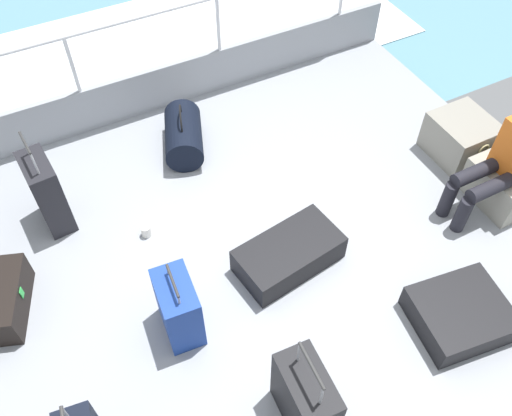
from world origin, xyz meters
name	(u,v)px	position (x,y,z in m)	size (l,w,h in m)	color
ground_plane	(260,271)	(0.00, 0.00, -0.03)	(4.40, 5.20, 0.06)	gray
gunwale_port	(156,89)	(-2.17, 0.00, 0.23)	(0.06, 5.20, 0.45)	gray
railing_port	(147,38)	(-2.17, 0.00, 0.78)	(0.04, 4.20, 1.02)	silver
sea_wake	(120,60)	(-3.60, 0.00, -0.34)	(12.00, 12.00, 0.01)	#598C9E
cargo_crate_0	(460,137)	(-0.30, 2.19, 0.19)	(0.55, 0.49, 0.38)	gray
cargo_crate_1	(506,183)	(0.30, 2.17, 0.17)	(0.58, 0.48, 0.35)	gray
passenger_seated	(506,160)	(0.30, 2.00, 0.54)	(0.34, 0.66, 1.05)	orange
suitcase_0	(179,308)	(0.18, -0.72, 0.26)	(0.42, 0.28, 0.62)	navy
suitcase_1	(47,193)	(-1.21, -1.26, 0.33)	(0.42, 0.24, 0.88)	black
suitcase_2	(460,314)	(1.05, 1.05, 0.11)	(0.64, 0.71, 0.21)	black
suitcase_3	(289,254)	(0.05, 0.22, 0.12)	(0.53, 0.86, 0.24)	black
suitcase_4	(305,399)	(1.12, -0.28, 0.28)	(0.47, 0.27, 0.78)	black
duffel_bag	(184,135)	(-1.49, 0.00, 0.17)	(0.69, 0.53, 0.49)	black
paper_cup	(146,231)	(-0.71, -0.66, 0.05)	(0.08, 0.08, 0.10)	white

